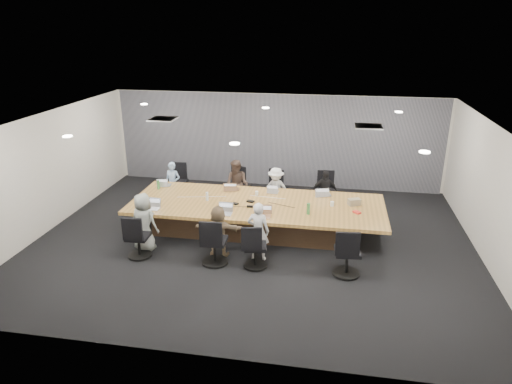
% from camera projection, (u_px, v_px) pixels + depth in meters
% --- Properties ---
extents(floor, '(10.00, 8.00, 0.00)m').
position_uv_depth(floor, '(253.00, 240.00, 10.64)').
color(floor, black).
rests_on(floor, ground).
extents(ceiling, '(10.00, 8.00, 0.00)m').
position_uv_depth(ceiling, '(253.00, 121.00, 9.66)').
color(ceiling, white).
rests_on(ceiling, wall_back).
extents(wall_back, '(10.00, 0.00, 2.80)m').
position_uv_depth(wall_back, '(276.00, 140.00, 13.84)').
color(wall_back, beige).
rests_on(wall_back, ground).
extents(wall_front, '(10.00, 0.00, 2.80)m').
position_uv_depth(wall_front, '(203.00, 276.00, 6.46)').
color(wall_front, beige).
rests_on(wall_front, ground).
extents(wall_left, '(0.00, 8.00, 2.80)m').
position_uv_depth(wall_left, '(48.00, 172.00, 10.95)').
color(wall_left, beige).
rests_on(wall_left, ground).
extents(wall_right, '(0.00, 8.00, 2.80)m').
position_uv_depth(wall_right, '(493.00, 197.00, 9.34)').
color(wall_right, beige).
rests_on(wall_right, ground).
extents(curtain, '(9.80, 0.04, 2.80)m').
position_uv_depth(curtain, '(276.00, 141.00, 13.76)').
color(curtain, slate).
rests_on(curtain, ground).
extents(conference_table, '(6.00, 2.20, 0.74)m').
position_uv_depth(conference_table, '(257.00, 216.00, 10.96)').
color(conference_table, '#4A3322').
rests_on(conference_table, ground).
extents(chair_0, '(0.61, 0.61, 0.88)m').
position_uv_depth(chair_0, '(177.00, 185.00, 12.93)').
color(chair_0, black).
rests_on(chair_0, ground).
extents(chair_1, '(0.73, 0.73, 0.84)m').
position_uv_depth(chair_1, '(240.00, 189.00, 12.64)').
color(chair_1, black).
rests_on(chair_1, ground).
extents(chair_2, '(0.65, 0.65, 0.78)m').
position_uv_depth(chair_2, '(277.00, 193.00, 12.49)').
color(chair_2, black).
rests_on(chair_2, ground).
extents(chair_3, '(0.59, 0.59, 0.84)m').
position_uv_depth(chair_3, '(324.00, 194.00, 12.27)').
color(chair_3, black).
rests_on(chair_3, ground).
extents(chair_4, '(0.56, 0.56, 0.79)m').
position_uv_depth(chair_4, '(138.00, 240.00, 9.76)').
color(chair_4, black).
rests_on(chair_4, ground).
extents(chair_5, '(0.61, 0.61, 0.87)m').
position_uv_depth(chair_5, '(214.00, 245.00, 9.47)').
color(chair_5, black).
rests_on(chair_5, ground).
extents(chair_6, '(0.60, 0.60, 0.77)m').
position_uv_depth(chair_6, '(255.00, 250.00, 9.35)').
color(chair_6, black).
rests_on(chair_6, ground).
extents(chair_7, '(0.64, 0.64, 0.86)m').
position_uv_depth(chair_7, '(347.00, 255.00, 9.04)').
color(chair_7, black).
rests_on(chair_7, ground).
extents(person_0, '(0.46, 0.32, 1.20)m').
position_uv_depth(person_0, '(173.00, 183.00, 12.55)').
color(person_0, '#8DADD3').
rests_on(person_0, ground).
extents(laptop_0, '(0.32, 0.24, 0.02)m').
position_uv_depth(laptop_0, '(165.00, 185.00, 11.99)').
color(laptop_0, '#B2B2B7').
rests_on(laptop_0, conference_table).
extents(person_1, '(0.76, 0.66, 1.35)m').
position_uv_depth(person_1, '(237.00, 185.00, 12.23)').
color(person_1, '#45342C').
rests_on(person_1, ground).
extents(laptop_1, '(0.37, 0.29, 0.02)m').
position_uv_depth(laptop_1, '(233.00, 189.00, 11.70)').
color(laptop_1, '#8C6647').
rests_on(laptop_1, conference_table).
extents(person_2, '(0.85, 0.59, 1.20)m').
position_uv_depth(person_2, '(276.00, 190.00, 12.09)').
color(person_2, silver).
rests_on(person_2, ground).
extents(laptop_2, '(0.29, 0.21, 0.02)m').
position_uv_depth(laptop_2, '(273.00, 192.00, 11.53)').
color(laptop_2, '#B2B2B7').
rests_on(laptop_2, conference_table).
extents(person_3, '(0.75, 0.45, 1.21)m').
position_uv_depth(person_3, '(324.00, 192.00, 11.88)').
color(person_3, black).
rests_on(person_3, ground).
extents(laptop_3, '(0.39, 0.31, 0.02)m').
position_uv_depth(laptop_3, '(324.00, 195.00, 11.32)').
color(laptop_3, '#B2B2B7').
rests_on(laptop_3, conference_table).
extents(person_4, '(0.72, 0.56, 1.32)m').
position_uv_depth(person_4, '(144.00, 222.00, 9.99)').
color(person_4, gray).
rests_on(person_4, ground).
extents(laptop_4, '(0.30, 0.21, 0.02)m').
position_uv_depth(laptop_4, '(153.00, 209.00, 10.46)').
color(laptop_4, '#B2B2B7').
rests_on(laptop_4, conference_table).
extents(person_5, '(1.09, 0.40, 1.15)m').
position_uv_depth(person_5, '(218.00, 231.00, 9.75)').
color(person_5, brown).
rests_on(person_5, ground).
extents(laptop_5, '(0.33, 0.23, 0.02)m').
position_uv_depth(laptop_5, '(224.00, 214.00, 10.19)').
color(laptop_5, '#B2B2B7').
rests_on(laptop_5, conference_table).
extents(person_6, '(0.50, 0.35, 1.29)m').
position_uv_depth(person_6, '(258.00, 231.00, 9.58)').
color(person_6, silver).
rests_on(person_6, ground).
extents(laptop_6, '(0.37, 0.27, 0.02)m').
position_uv_depth(laptop_6, '(262.00, 216.00, 10.06)').
color(laptop_6, '#8C6647').
rests_on(laptop_6, conference_table).
extents(bottle_green_left, '(0.07, 0.07, 0.23)m').
position_uv_depth(bottle_green_left, '(158.00, 185.00, 11.69)').
color(bottle_green_left, '#3B7F3F').
rests_on(bottle_green_left, conference_table).
extents(bottle_green_right, '(0.09, 0.09, 0.26)m').
position_uv_depth(bottle_green_right, '(308.00, 209.00, 10.15)').
color(bottle_green_right, '#3B7F3F').
rests_on(bottle_green_right, conference_table).
extents(bottle_clear, '(0.08, 0.08, 0.21)m').
position_uv_depth(bottle_clear, '(207.00, 196.00, 10.93)').
color(bottle_clear, silver).
rests_on(bottle_clear, conference_table).
extents(cup_white_far, '(0.09, 0.09, 0.10)m').
position_uv_depth(cup_white_far, '(257.00, 193.00, 11.31)').
color(cup_white_far, white).
rests_on(cup_white_far, conference_table).
extents(cup_white_near, '(0.11, 0.11, 0.11)m').
position_uv_depth(cup_white_near, '(332.00, 204.00, 10.63)').
color(cup_white_near, white).
rests_on(cup_white_near, conference_table).
extents(mug_brown, '(0.09, 0.09, 0.11)m').
position_uv_depth(mug_brown, '(145.00, 200.00, 10.88)').
color(mug_brown, brown).
rests_on(mug_brown, conference_table).
extents(mic_left, '(0.17, 0.15, 0.03)m').
position_uv_depth(mic_left, '(235.00, 204.00, 10.75)').
color(mic_left, black).
rests_on(mic_left, conference_table).
extents(mic_right, '(0.19, 0.16, 0.03)m').
position_uv_depth(mic_right, '(250.00, 201.00, 10.88)').
color(mic_right, black).
rests_on(mic_right, conference_table).
extents(stapler, '(0.14, 0.04, 0.05)m').
position_uv_depth(stapler, '(250.00, 206.00, 10.55)').
color(stapler, black).
rests_on(stapler, conference_table).
extents(canvas_bag, '(0.33, 0.27, 0.15)m').
position_uv_depth(canvas_bag, '(354.00, 202.00, 10.69)').
color(canvas_bag, gray).
rests_on(canvas_bag, conference_table).
extents(snack_packet, '(0.20, 0.20, 0.04)m').
position_uv_depth(snack_packet, '(357.00, 212.00, 10.25)').
color(snack_packet, red).
rests_on(snack_packet, conference_table).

